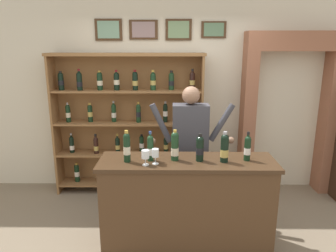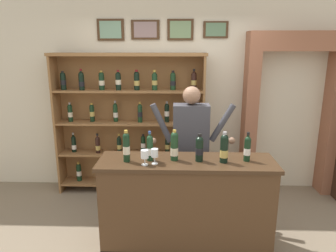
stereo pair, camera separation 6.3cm
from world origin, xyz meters
The scene contains 14 objects.
ground_plane centered at (0.00, 0.00, -0.01)m, with size 14.00×14.00×0.02m, color #7A6B56.
back_wall centered at (0.00, 1.61, 1.74)m, with size 12.00×0.19×3.47m.
wine_shelf centered at (-0.63, 1.35, 1.08)m, with size 2.13×0.33×2.00m.
archway_doorway centered at (1.64, 1.48, 1.28)m, with size 1.32×0.45×2.28m.
tasting_counter centered at (0.14, 0.00, 0.49)m, with size 1.79×0.52×0.98m.
shopkeeper centered at (0.21, 0.59, 1.02)m, with size 1.01×0.22×1.65m.
tasting_bottle_bianco centered at (-0.46, -0.04, 1.13)m, with size 0.07×0.07×0.32m.
tasting_bottle_grappa centered at (-0.23, -0.01, 1.11)m, with size 0.07×0.07×0.30m.
tasting_bottle_prosecco centered at (0.02, 0.01, 1.12)m, with size 0.08×0.08×0.32m.
tasting_bottle_riserva centered at (0.26, -0.01, 1.11)m, with size 0.08×0.08×0.29m.
tasting_bottle_rosso centered at (0.50, -0.04, 1.12)m, with size 0.08×0.08×0.31m.
tasting_bottle_super_tuscan centered at (0.74, 0.01, 1.11)m, with size 0.07×0.07×0.30m.
wine_glass_center centered at (-0.27, -0.14, 1.08)m, with size 0.07×0.07×0.15m.
wine_glass_left centered at (-0.17, -0.10, 1.08)m, with size 0.07×0.07×0.15m.
Camera 1 is at (-0.02, -2.97, 2.10)m, focal length 33.46 mm.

